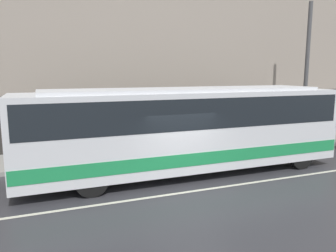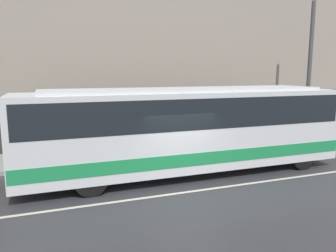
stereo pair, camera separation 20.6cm
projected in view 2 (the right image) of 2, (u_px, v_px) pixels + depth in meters
The scene contains 6 objects.
ground_plane at pixel (188, 192), 10.74m from camera, with size 60.00×60.00×0.00m, color #333338.
sidewalk at pixel (142, 152), 15.84m from camera, with size 60.00×3.07×0.17m.
building_facade at pixel (131, 20), 16.37m from camera, with size 60.00×0.35×13.32m.
lane_stripe at pixel (188, 192), 10.74m from camera, with size 54.00×0.14×0.01m.
transit_bus at pixel (187, 126), 12.46m from camera, with size 12.41×2.62×3.30m.
utility_pole_near at pixel (309, 73), 17.47m from camera, with size 0.21×0.21×7.37m.
Camera 2 is at (-4.20, -9.37, 3.87)m, focal length 35.00 mm.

